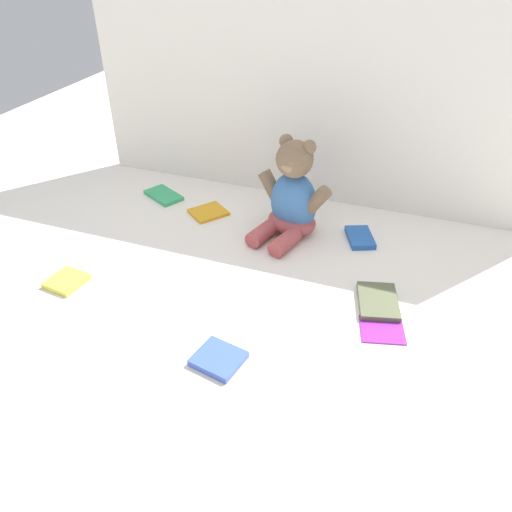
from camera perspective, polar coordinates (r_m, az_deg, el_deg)
ground_plane at (r=1.36m, az=1.34°, el=-1.18°), size 3.20×3.20×0.00m
backdrop_drape at (r=1.58m, az=7.07°, el=19.49°), size 1.49×0.03×0.78m
teddy_bear at (r=1.46m, az=4.13°, el=6.49°), size 0.24×0.24×0.29m
book_case_0 at (r=1.10m, az=-4.31°, el=-11.65°), size 0.12×0.11×0.02m
book_case_1 at (r=1.50m, az=11.82°, el=2.08°), size 0.11×0.13×0.02m
book_case_2 at (r=1.27m, az=13.80°, el=-5.09°), size 0.13×0.16×0.02m
book_case_3 at (r=1.39m, az=-20.86°, el=-2.69°), size 0.10×0.10×0.02m
book_case_4 at (r=1.61m, az=-5.47°, el=5.01°), size 0.14×0.14×0.01m
book_case_5 at (r=1.20m, az=14.25°, el=-8.14°), size 0.12×0.11×0.01m
book_case_6 at (r=1.73m, az=-10.53°, el=6.85°), size 0.15×0.13×0.01m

